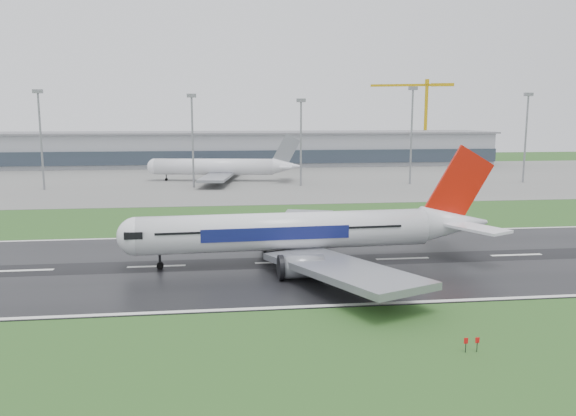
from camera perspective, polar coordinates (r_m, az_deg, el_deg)
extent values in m
plane|color=#244C1C|center=(92.54, -0.53, -5.50)|extent=(520.00, 520.00, 0.00)
cube|color=black|center=(92.53, -0.53, -5.47)|extent=(400.00, 45.00, 0.10)
cube|color=slate|center=(215.45, -4.32, 2.95)|extent=(400.00, 130.00, 0.08)
cube|color=gray|center=(274.58, -4.95, 5.86)|extent=(240.00, 36.00, 15.00)
cylinder|color=gray|center=(196.96, -23.42, 6.05)|extent=(0.64, 0.64, 30.30)
cylinder|color=gray|center=(189.30, -9.49, 6.41)|extent=(0.64, 0.64, 29.19)
cylinder|color=gray|center=(191.18, 1.30, 6.35)|extent=(0.64, 0.64, 27.79)
cylinder|color=gray|center=(200.17, 12.21, 6.86)|extent=(0.64, 0.64, 31.89)
cylinder|color=gray|center=(217.35, 22.63, 6.29)|extent=(0.64, 0.64, 30.06)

